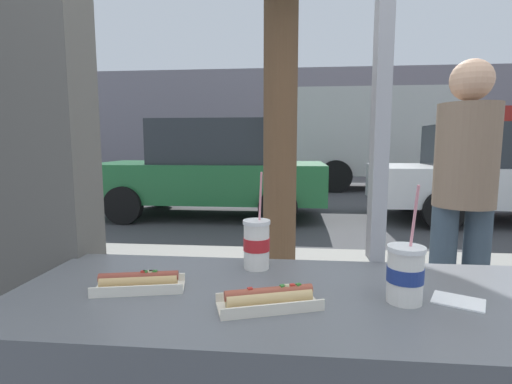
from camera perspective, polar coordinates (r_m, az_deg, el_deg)
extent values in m
plane|color=#424244|center=(9.34, 7.20, -1.07)|extent=(60.00, 60.00, 0.00)
cube|color=gray|center=(3.12, 10.84, -16.74)|extent=(16.00, 2.80, 0.16)
cube|color=#404245|center=(1.36, 17.93, -10.57)|extent=(2.11, 0.02, 0.02)
cube|color=#56544F|center=(1.62, -30.59, 10.16)|extent=(0.40, 0.20, 2.90)
cube|color=#9E9EA3|center=(1.40, 18.76, 21.82)|extent=(0.05, 0.08, 1.52)
cube|color=gray|center=(19.88, 6.40, 10.65)|extent=(28.00, 1.20, 5.08)
cylinder|color=silver|center=(1.05, 21.57, -11.79)|extent=(0.09, 0.09, 0.13)
cylinder|color=navy|center=(1.04, 21.59, -11.44)|extent=(0.09, 0.09, 0.04)
cylinder|color=black|center=(1.03, 21.73, -8.48)|extent=(0.08, 0.08, 0.01)
cylinder|color=white|center=(1.02, 21.76, -7.94)|extent=(0.09, 0.09, 0.01)
cylinder|color=pink|center=(1.01, 22.68, -4.50)|extent=(0.01, 0.04, 0.20)
cylinder|color=white|center=(1.22, 0.08, -8.18)|extent=(0.08, 0.08, 0.15)
cylinder|color=red|center=(1.22, 0.08, -7.85)|extent=(0.09, 0.09, 0.04)
cylinder|color=black|center=(1.21, 0.08, -5.03)|extent=(0.07, 0.07, 0.01)
cylinder|color=white|center=(1.21, 0.08, -4.56)|extent=(0.09, 0.09, 0.01)
cylinder|color=pink|center=(1.19, 0.63, -1.61)|extent=(0.02, 0.05, 0.20)
cube|color=silver|center=(1.12, -17.18, -13.80)|extent=(0.25, 0.14, 0.01)
cube|color=silver|center=(1.08, -17.61, -14.05)|extent=(0.24, 0.06, 0.03)
cube|color=silver|center=(1.15, -16.82, -12.54)|extent=(0.24, 0.06, 0.03)
cylinder|color=tan|center=(1.11, -17.23, -12.69)|extent=(0.21, 0.08, 0.04)
cylinder|color=brown|center=(1.11, -17.25, -12.10)|extent=(0.21, 0.07, 0.03)
cube|color=red|center=(1.10, -16.67, -11.53)|extent=(0.01, 0.01, 0.01)
cube|color=#337A2D|center=(1.10, -15.02, -11.55)|extent=(0.01, 0.01, 0.01)
cube|color=beige|center=(1.10, -15.68, -11.54)|extent=(0.01, 0.01, 0.01)
cube|color=#337A2D|center=(1.10, -16.36, -11.53)|extent=(0.01, 0.01, 0.01)
cube|color=beige|center=(1.10, -15.52, -11.55)|extent=(0.02, 0.01, 0.01)
cube|color=beige|center=(0.97, 1.97, -16.82)|extent=(0.27, 0.17, 0.01)
cube|color=beige|center=(0.92, 2.74, -17.33)|extent=(0.24, 0.08, 0.03)
cube|color=beige|center=(1.01, 1.27, -15.20)|extent=(0.24, 0.08, 0.03)
cylinder|color=#DBB77A|center=(0.96, 1.97, -15.56)|extent=(0.22, 0.10, 0.04)
cylinder|color=#9E4733|center=(0.96, 1.98, -14.90)|extent=(0.22, 0.09, 0.03)
cube|color=#337A2D|center=(0.97, 6.41, -13.80)|extent=(0.02, 0.02, 0.01)
cube|color=red|center=(0.94, -0.91, -14.47)|extent=(0.02, 0.01, 0.01)
cube|color=red|center=(0.97, 5.52, -13.89)|extent=(0.01, 0.01, 0.01)
cube|color=beige|center=(0.96, 4.64, -13.98)|extent=(0.01, 0.01, 0.01)
cube|color=#337A2D|center=(0.96, 4.02, -14.04)|extent=(0.02, 0.02, 0.01)
cube|color=white|center=(1.12, 28.22, -14.32)|extent=(0.15, 0.13, 0.00)
cube|color=#236B38|center=(7.12, -6.86, 1.69)|extent=(4.18, 1.81, 0.68)
cube|color=#282D33|center=(7.06, -5.84, 7.54)|extent=(2.18, 1.60, 0.77)
cylinder|color=black|center=(7.90, 3.83, -0.20)|extent=(0.64, 0.18, 0.64)
cylinder|color=black|center=(6.10, 3.34, -2.39)|extent=(0.64, 0.18, 0.64)
cylinder|color=black|center=(8.38, -14.20, 0.03)|extent=(0.64, 0.18, 0.64)
cylinder|color=black|center=(6.71, -19.39, -1.91)|extent=(0.64, 0.18, 0.64)
cube|color=silver|center=(7.90, 33.71, 0.94)|extent=(4.49, 1.79, 0.64)
cube|color=#282D33|center=(7.83, 33.62, 5.92)|extent=(2.34, 1.57, 0.72)
cylinder|color=black|center=(8.22, 22.00, -0.42)|extent=(0.64, 0.18, 0.64)
cylinder|color=black|center=(6.55, 26.42, -2.48)|extent=(0.64, 0.18, 0.64)
cube|color=beige|center=(11.94, 15.54, 8.58)|extent=(4.80, 2.20, 2.45)
cube|color=maroon|center=(12.88, 29.75, 6.56)|extent=(1.90, 2.10, 1.90)
cylinder|color=black|center=(13.87, 27.73, 2.73)|extent=(0.90, 0.24, 0.90)
cylinder|color=black|center=(11.96, 31.52, 1.90)|extent=(0.90, 0.24, 0.90)
cylinder|color=black|center=(12.94, 10.85, 3.17)|extent=(0.90, 0.24, 0.90)
cylinder|color=black|center=(10.76, 11.93, 2.34)|extent=(0.90, 0.24, 0.90)
cylinder|color=#354453|center=(2.45, 26.17, -11.69)|extent=(0.14, 0.14, 0.84)
cylinder|color=#354453|center=(2.52, 30.09, -11.42)|extent=(0.14, 0.14, 0.84)
cylinder|color=#7A6351|center=(2.36, 29.17, 4.80)|extent=(0.32, 0.32, 0.56)
sphere|color=tan|center=(2.38, 29.78, 14.44)|extent=(0.22, 0.22, 0.22)
cylinder|color=brown|center=(3.23, 3.68, 10.98)|extent=(0.28, 0.28, 2.79)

